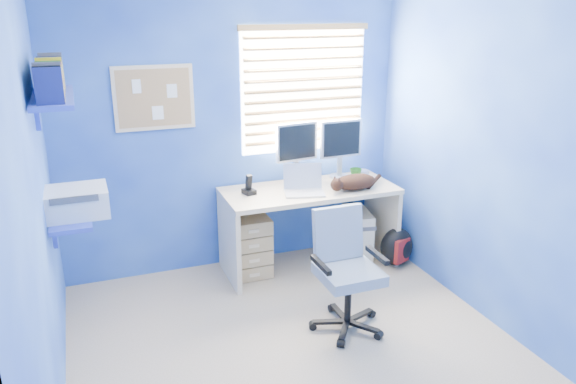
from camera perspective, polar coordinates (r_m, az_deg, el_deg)
name	(u,v)px	position (r m, az deg, el deg)	size (l,w,h in m)	color
floor	(301,355)	(3.97, 1.33, -16.24)	(3.00, 3.20, 0.00)	#BCA98C
wall_back	(233,128)	(4.89, -5.62, 6.48)	(3.00, 0.01, 2.50)	#1935A1
wall_front	(471,306)	(2.14, 18.12, -10.96)	(3.00, 0.01, 2.50)	#1935A1
wall_left	(35,211)	(3.20, -24.29, -1.73)	(0.01, 3.20, 2.50)	#1935A1
wall_right	(501,157)	(4.20, 20.86, 3.30)	(0.01, 3.20, 2.50)	#1935A1
desk	(309,228)	(5.02, 2.15, -3.66)	(1.51, 0.65, 0.74)	#D0B286
laptop	(304,181)	(4.72, 1.67, 1.10)	(0.33, 0.26, 0.22)	silver
monitor_left	(296,152)	(5.01, 0.83, 4.04)	(0.40, 0.12, 0.54)	silver
monitor_right	(340,149)	(5.15, 5.30, 4.37)	(0.40, 0.12, 0.54)	silver
phone	(249,184)	(4.73, -4.00, 0.78)	(0.09, 0.11, 0.17)	black
mug	(356,174)	(5.17, 6.88, 1.83)	(0.10, 0.09, 0.10)	#1F6819
cd_spindle	(362,174)	(5.23, 7.50, 1.83)	(0.13, 0.13, 0.07)	silver
cat	(355,182)	(4.87, 6.86, 1.02)	(0.38, 0.20, 0.14)	black
tower_pc	(357,233)	(5.31, 7.04, -4.19)	(0.19, 0.44, 0.45)	beige
drawer_boxes	(249,247)	(4.89, -3.95, -5.59)	(0.35, 0.28, 0.54)	tan
yellow_book	(353,254)	(5.13, 6.62, -6.30)	(0.03, 0.17, 0.24)	yellow
backpack	(396,247)	(5.19, 10.96, -5.49)	(0.31, 0.23, 0.36)	black
office_chair	(346,285)	(4.15, 5.87, -9.41)	(0.51, 0.51, 0.88)	black
window_blinds	(304,90)	(5.01, 1.67, 10.35)	(1.15, 0.05, 1.10)	white
corkboard	(154,98)	(4.69, -13.45, 9.28)	(0.64, 0.02, 0.52)	#D0B286
wall_shelves	(62,142)	(3.86, -22.00, 4.73)	(0.42, 0.90, 1.05)	blue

